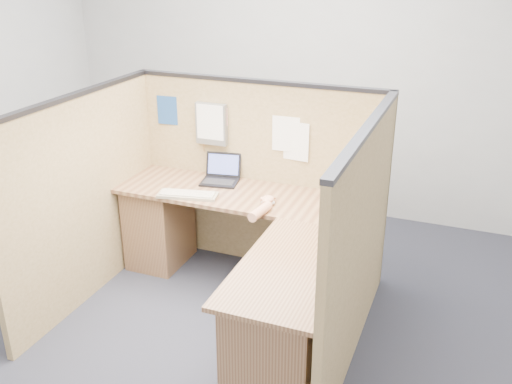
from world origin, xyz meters
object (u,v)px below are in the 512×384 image
at_px(mouse, 268,202).
at_px(keyboard, 188,195).
at_px(laptop, 222,175).
at_px(l_desk, 246,261).

bearing_deg(mouse, keyboard, -173.11).
relative_size(laptop, keyboard, 0.68).
height_order(l_desk, laptop, laptop).
distance_m(l_desk, laptop, 0.82).
xyz_separation_m(l_desk, laptop, (-0.44, 0.57, 0.39)).
relative_size(keyboard, mouse, 4.53).
xyz_separation_m(laptop, mouse, (0.50, -0.31, -0.03)).
bearing_deg(l_desk, laptop, 127.43).
bearing_deg(laptop, keyboard, -115.63).
bearing_deg(keyboard, laptop, 62.21).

